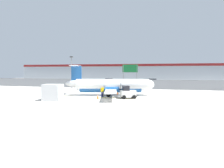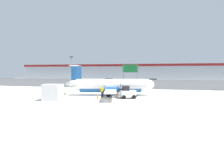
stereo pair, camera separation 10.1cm
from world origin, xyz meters
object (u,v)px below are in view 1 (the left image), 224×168
at_px(commuter_airplane, 112,86).
at_px(traffic_cone_near_right, 98,97).
at_px(highway_sign, 130,70).
at_px(ground_crew_worker, 102,91).
at_px(traffic_cone_near_left, 117,92).
at_px(cargo_container, 53,92).
at_px(baggage_tug, 128,93).
at_px(parked_car_0, 83,82).
at_px(parked_car_2, 127,83).
at_px(parked_car_1, 109,81).
at_px(parked_car_4, 177,84).
at_px(parked_car_3, 152,81).
at_px(apron_light_pole, 72,70).

bearing_deg(commuter_airplane, traffic_cone_near_right, -116.31).
bearing_deg(commuter_airplane, highway_sign, 73.43).
height_order(ground_crew_worker, traffic_cone_near_left, ground_crew_worker).
bearing_deg(traffic_cone_near_right, cargo_container, -152.12).
relative_size(traffic_cone_near_left, traffic_cone_near_right, 1.00).
distance_m(baggage_tug, parked_car_0, 30.42).
relative_size(baggage_tug, parked_car_2, 0.61).
distance_m(traffic_cone_near_right, parked_car_2, 24.87).
xyz_separation_m(parked_car_1, highway_sign, (8.91, -14.55, 3.24)).
bearing_deg(parked_car_4, parked_car_0, -2.43).
bearing_deg(parked_car_0, commuter_airplane, 125.59).
bearing_deg(commuter_airplane, traffic_cone_near_left, 58.32).
xyz_separation_m(baggage_tug, parked_car_4, (8.31, 22.35, 0.04)).
bearing_deg(cargo_container, baggage_tug, 17.88).
bearing_deg(parked_car_0, parked_car_2, 176.20).
xyz_separation_m(parked_car_1, parked_car_3, (13.29, 0.30, 0.00)).
relative_size(baggage_tug, parked_car_4, 0.60).
bearing_deg(parked_car_2, cargo_container, -99.35).
relative_size(baggage_tug, parked_car_3, 0.60).
relative_size(baggage_tug, apron_light_pole, 0.35).
distance_m(traffic_cone_near_left, parked_car_3, 28.07).
bearing_deg(commuter_airplane, baggage_tug, -59.39).
xyz_separation_m(traffic_cone_near_right, parked_car_1, (-7.20, 33.53, 0.58)).
bearing_deg(parked_car_3, baggage_tug, 83.07).
bearing_deg(parked_car_3, cargo_container, 68.93).
relative_size(commuter_airplane, parked_car_2, 3.75).
height_order(commuter_airplane, parked_car_1, commuter_airplane).
distance_m(traffic_cone_near_right, parked_car_4, 26.76).
relative_size(ground_crew_worker, parked_car_4, 0.40).
distance_m(parked_car_1, highway_sign, 17.37).
bearing_deg(apron_light_pole, traffic_cone_near_right, -52.36).
bearing_deg(traffic_cone_near_left, apron_light_pole, 147.57).
bearing_deg(traffic_cone_near_left, baggage_tug, -61.23).
distance_m(parked_car_2, highway_sign, 6.94).
xyz_separation_m(parked_car_3, apron_light_pole, (-16.83, -19.90, 3.41)).
bearing_deg(cargo_container, parked_car_0, 98.92).
distance_m(traffic_cone_near_left, traffic_cone_near_right, 6.33).
distance_m(apron_light_pole, highway_sign, 13.44).
bearing_deg(parked_car_0, ground_crew_worker, 121.05).
height_order(traffic_cone_near_left, parked_car_1, parked_car_1).
height_order(traffic_cone_near_left, highway_sign, highway_sign).
height_order(parked_car_0, highway_sign, highway_sign).
xyz_separation_m(traffic_cone_near_right, parked_car_2, (-0.05, 24.86, 0.58)).
height_order(commuter_airplane, parked_car_3, commuter_airplane).
distance_m(traffic_cone_near_right, highway_sign, 19.43).
bearing_deg(baggage_tug, ground_crew_worker, 148.21).
relative_size(parked_car_0, parked_car_1, 0.99).
distance_m(cargo_container, parked_car_2, 28.30).
bearing_deg(parked_car_3, parked_car_0, 17.76).
relative_size(baggage_tug, highway_sign, 0.47).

